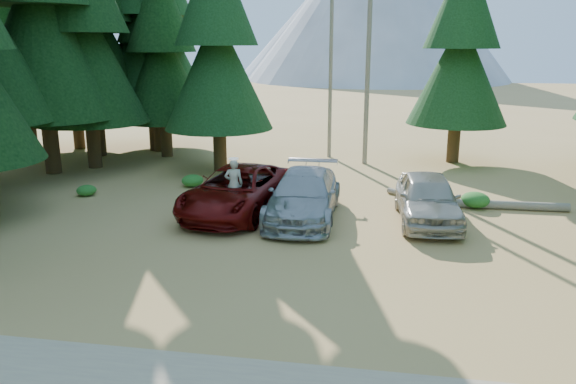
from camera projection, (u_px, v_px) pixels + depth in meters
name	position (u px, v px, depth m)	size (l,w,h in m)	color
ground	(315.00, 270.00, 15.55)	(160.00, 160.00, 0.00)	tan
forest_belt_north	(350.00, 161.00, 29.84)	(36.00, 7.00, 22.00)	black
snag_front	(369.00, 45.00, 27.70)	(0.24, 0.24, 12.00)	#74695D
snag_back	(331.00, 64.00, 29.71)	(0.20, 0.20, 10.00)	#74695D
mountain_peak	(363.00, 3.00, 96.77)	(48.00, 50.00, 28.00)	gray
red_pickup	(237.00, 190.00, 20.56)	(2.81, 6.10, 1.69)	#610A08
silver_minivan_center	(304.00, 195.00, 19.96)	(2.34, 5.76, 1.67)	#A4A7AC
silver_minivan_right	(428.00, 198.00, 19.53)	(2.01, 5.00, 1.70)	#AEA99B
frisbee_player	(234.00, 184.00, 19.81)	(0.75, 0.59, 1.81)	beige
log_left	(273.00, 195.00, 22.60)	(0.30, 0.30, 4.15)	#74695D
log_mid	(416.00, 198.00, 22.31)	(0.24, 0.24, 2.94)	#74695D
log_right	(498.00, 205.00, 21.19)	(0.33, 0.33, 5.12)	#74695D
shrub_far_left	(193.00, 181.00, 24.52)	(0.94, 0.94, 0.52)	#1F611D
shrub_left	(256.00, 190.00, 23.09)	(0.76, 0.76, 0.42)	#1F611D
shrub_center_left	(232.00, 188.00, 22.92)	(1.29, 1.29, 0.71)	#1F611D
shrub_center_right	(324.00, 177.00, 25.15)	(0.96, 0.96, 0.53)	#1F611D
shrub_right	(475.00, 200.00, 21.37)	(1.08, 1.08, 0.59)	#1F611D
shrub_far_right	(419.00, 189.00, 23.00)	(1.02, 1.02, 0.56)	#1F611D
shrub_edge_west	(86.00, 190.00, 23.06)	(0.80, 0.80, 0.44)	#1F611D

